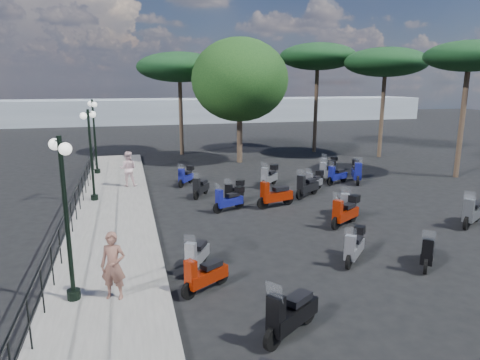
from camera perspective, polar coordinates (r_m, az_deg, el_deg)
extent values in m
plane|color=black|center=(14.94, 9.08, -7.42)|extent=(120.00, 120.00, 0.00)
cube|color=slate|center=(16.58, -16.59, -5.47)|extent=(3.00, 30.00, 0.15)
cylinder|color=black|center=(9.41, -26.30, -16.74)|extent=(0.04, 0.04, 1.10)
cylinder|color=black|center=(10.60, -24.87, -13.17)|extent=(0.04, 0.04, 1.10)
cylinder|color=black|center=(11.84, -23.77, -10.32)|extent=(0.04, 0.04, 1.10)
cylinder|color=black|center=(13.09, -22.89, -8.02)|extent=(0.04, 0.04, 1.10)
cylinder|color=black|center=(14.37, -22.17, -6.12)|extent=(0.04, 0.04, 1.10)
cylinder|color=black|center=(15.67, -21.58, -4.53)|extent=(0.04, 0.04, 1.10)
cylinder|color=black|center=(16.97, -21.07, -3.18)|extent=(0.04, 0.04, 1.10)
cylinder|color=black|center=(18.29, -20.64, -2.03)|extent=(0.04, 0.04, 1.10)
cylinder|color=black|center=(19.61, -20.27, -1.03)|extent=(0.04, 0.04, 1.10)
cylinder|color=black|center=(20.94, -19.95, -0.16)|extent=(0.04, 0.04, 1.10)
cylinder|color=black|center=(22.27, -19.67, 0.61)|extent=(0.04, 0.04, 1.10)
cylinder|color=black|center=(23.61, -19.41, 1.29)|extent=(0.04, 0.04, 1.10)
cylinder|color=black|center=(24.95, -19.19, 1.90)|extent=(0.04, 0.04, 1.10)
cylinder|color=black|center=(26.29, -18.99, 2.44)|extent=(0.04, 0.04, 1.10)
cylinder|color=black|center=(27.64, -18.80, 2.94)|extent=(0.04, 0.04, 1.10)
cylinder|color=black|center=(28.99, -18.64, 3.38)|extent=(0.04, 0.04, 1.10)
cube|color=black|center=(16.18, -21.47, -2.03)|extent=(0.04, 26.00, 0.04)
cube|color=black|center=(16.32, -21.31, -3.83)|extent=(0.04, 26.00, 0.04)
cylinder|color=black|center=(11.14, -21.28, -14.01)|extent=(0.31, 0.31, 0.23)
cylinder|color=black|center=(10.48, -22.09, -5.06)|extent=(0.11, 0.11, 3.87)
cylinder|color=black|center=(10.10, -22.94, 4.68)|extent=(0.36, 0.83, 0.04)
sphere|color=white|center=(10.53, -23.47, 4.40)|extent=(0.27, 0.27, 0.27)
sphere|color=white|center=(9.69, -22.28, 3.85)|extent=(0.27, 0.27, 0.27)
cylinder|color=black|center=(19.65, -18.82, -2.19)|extent=(0.31, 0.31, 0.23)
cylinder|color=black|center=(19.28, -19.22, 3.09)|extent=(0.11, 0.11, 3.91)
cylinder|color=black|center=(19.08, -19.62, 8.45)|extent=(0.34, 0.84, 0.04)
sphere|color=white|center=(19.48, -19.06, 8.28)|extent=(0.27, 0.27, 0.27)
sphere|color=white|center=(18.69, -20.16, 8.03)|extent=(0.27, 0.27, 0.27)
cylinder|color=black|center=(25.40, -18.48, 1.15)|extent=(0.33, 0.33, 0.25)
cylinder|color=black|center=(25.10, -18.79, 5.46)|extent=(0.11, 0.11, 4.10)
cylinder|color=black|center=(24.95, -19.11, 9.77)|extent=(0.30, 0.89, 0.04)
sphere|color=white|center=(25.40, -19.32, 9.57)|extent=(0.29, 0.29, 0.29)
sphere|color=white|center=(24.50, -18.85, 9.50)|extent=(0.29, 0.29, 0.29)
imported|color=brown|center=(10.60, -16.55, -10.90)|extent=(0.69, 0.56, 1.63)
imported|color=beige|center=(21.66, -14.69, 1.46)|extent=(0.95, 0.81, 1.73)
cylinder|color=black|center=(10.76, -6.83, -14.42)|extent=(0.43, 0.32, 0.45)
cylinder|color=black|center=(11.43, -2.48, -12.63)|extent=(0.43, 0.32, 0.45)
cube|color=maroon|center=(11.04, -4.41, -12.66)|extent=(1.19, 0.91, 0.32)
cube|color=black|center=(11.03, -3.82, -11.19)|extent=(0.62, 0.53, 0.13)
cube|color=maroon|center=(10.62, -6.58, -12.25)|extent=(0.32, 0.34, 0.65)
plane|color=white|center=(10.41, -6.87, -10.26)|extent=(0.25, 0.34, 0.34)
cylinder|color=black|center=(11.82, -6.64, -11.84)|extent=(0.29, 0.43, 0.44)
cylinder|color=black|center=(12.76, -4.87, -9.87)|extent=(0.29, 0.43, 0.44)
cube|color=#93949B|center=(12.26, -5.66, -10.03)|extent=(0.85, 1.19, 0.31)
cube|color=black|center=(12.30, -5.44, -8.66)|extent=(0.51, 0.61, 0.13)
cube|color=#93949B|center=(11.71, -6.57, -9.82)|extent=(0.34, 0.31, 0.64)
plane|color=white|center=(11.51, -6.72, -8.03)|extent=(0.34, 0.23, 0.34)
cylinder|color=black|center=(17.19, -2.97, -3.77)|extent=(0.44, 0.27, 0.45)
cylinder|color=black|center=(17.85, -0.11, -3.12)|extent=(0.44, 0.27, 0.45)
cube|color=navy|center=(17.50, -1.39, -2.89)|extent=(1.23, 0.80, 0.32)
cube|color=black|center=(17.52, -1.00, -1.98)|extent=(0.62, 0.49, 0.13)
cube|color=navy|center=(17.12, -2.79, -2.36)|extent=(0.30, 0.34, 0.65)
plane|color=white|center=(16.98, -2.95, -1.03)|extent=(0.22, 0.35, 0.34)
cube|color=black|center=(17.71, -0.06, -1.26)|extent=(0.41, 0.40, 0.24)
cylinder|color=black|center=(19.25, -5.87, -2.00)|extent=(0.32, 0.43, 0.45)
cylinder|color=black|center=(20.25, -4.62, -1.22)|extent=(0.32, 0.43, 0.45)
cube|color=black|center=(19.75, -5.18, -1.10)|extent=(0.92, 1.20, 0.32)
cube|color=black|center=(19.83, -5.02, -0.26)|extent=(0.54, 0.62, 0.13)
cube|color=black|center=(19.21, -5.81, -0.70)|extent=(0.35, 0.32, 0.65)
plane|color=white|center=(19.06, -5.90, 0.49)|extent=(0.34, 0.25, 0.35)
cylinder|color=black|center=(21.55, -7.86, -0.46)|extent=(0.32, 0.41, 0.44)
cylinder|color=black|center=(22.50, -6.62, 0.15)|extent=(0.32, 0.41, 0.44)
cube|color=navy|center=(22.03, -7.18, 0.29)|extent=(0.91, 1.15, 0.31)
cube|color=black|center=(22.11, -7.03, 1.02)|extent=(0.53, 0.60, 0.13)
cube|color=navy|center=(21.52, -7.81, 0.67)|extent=(0.34, 0.32, 0.64)
plane|color=white|center=(21.39, -7.90, 1.71)|extent=(0.33, 0.25, 0.34)
cube|color=black|center=(22.40, -6.64, 1.61)|extent=(0.41, 0.42, 0.24)
cylinder|color=black|center=(8.94, 4.38, -20.27)|extent=(0.49, 0.38, 0.52)
cylinder|color=black|center=(9.86, 9.05, -16.98)|extent=(0.49, 0.38, 0.52)
cube|color=black|center=(9.33, 7.08, -17.41)|extent=(1.36, 1.09, 0.37)
cube|color=black|center=(9.32, 7.78, -15.35)|extent=(0.71, 0.63, 0.15)
cube|color=black|center=(8.74, 4.79, -17.31)|extent=(0.38, 0.40, 0.75)
plane|color=white|center=(8.46, 4.59, -14.66)|extent=(0.30, 0.38, 0.40)
cylinder|color=black|center=(12.61, 14.29, -10.51)|extent=(0.37, 0.39, 0.44)
cylinder|color=black|center=(13.61, 15.49, -8.80)|extent=(0.37, 0.39, 0.44)
cube|color=#93949B|center=(13.09, 15.01, -8.88)|extent=(1.06, 1.09, 0.32)
cube|color=black|center=(13.14, 15.24, -7.59)|extent=(0.58, 0.60, 0.13)
cube|color=#93949B|center=(12.52, 14.49, -8.59)|extent=(0.34, 0.34, 0.65)
plane|color=white|center=(12.32, 14.53, -6.87)|extent=(0.31, 0.30, 0.34)
cube|color=black|center=(13.43, 15.66, -6.42)|extent=(0.43, 0.43, 0.24)
cylinder|color=black|center=(17.75, 3.06, -3.10)|extent=(0.53, 0.25, 0.53)
cylinder|color=black|center=(18.49, 6.44, -2.51)|extent=(0.53, 0.25, 0.53)
cube|color=maroon|center=(18.09, 4.94, -2.17)|extent=(1.47, 0.75, 0.37)
cube|color=black|center=(18.12, 5.44, -1.16)|extent=(0.72, 0.50, 0.15)
cube|color=maroon|center=(17.67, 3.32, -1.49)|extent=(0.32, 0.38, 0.77)
plane|color=white|center=(17.52, 3.16, 0.05)|extent=(0.20, 0.42, 0.41)
cylinder|color=black|center=(18.16, -1.63, -2.87)|extent=(0.36, 0.38, 0.43)
cylinder|color=black|center=(19.07, 0.00, -2.09)|extent=(0.36, 0.38, 0.43)
cube|color=black|center=(18.61, -0.73, -1.95)|extent=(1.03, 1.07, 0.31)
cube|color=black|center=(18.67, -0.50, -1.10)|extent=(0.57, 0.58, 0.13)
cube|color=black|center=(18.11, -1.52, -1.55)|extent=(0.33, 0.33, 0.63)
plane|color=white|center=(17.97, -1.61, -0.33)|extent=(0.30, 0.29, 0.34)
cube|color=black|center=(18.95, 0.03, -0.39)|extent=(0.42, 0.42, 0.24)
cylinder|color=black|center=(21.09, 3.21, -0.58)|extent=(0.40, 0.42, 0.48)
cylinder|color=black|center=(22.16, 4.53, 0.06)|extent=(0.40, 0.42, 0.48)
cube|color=#93949B|center=(21.63, 3.95, 0.24)|extent=(1.14, 1.19, 0.34)
cube|color=black|center=(21.72, 4.15, 1.05)|extent=(0.63, 0.65, 0.14)
cube|color=#93949B|center=(21.06, 3.32, 0.69)|extent=(0.37, 0.37, 0.70)
plane|color=white|center=(20.91, 3.26, 1.87)|extent=(0.33, 0.32, 0.37)
cube|color=black|center=(22.04, 4.58, 1.70)|extent=(0.47, 0.47, 0.26)
cylinder|color=black|center=(15.68, 12.66, -5.65)|extent=(0.47, 0.35, 0.49)
cylinder|color=black|center=(16.71, 14.82, -4.61)|extent=(0.47, 0.35, 0.49)
cube|color=maroon|center=(16.18, 13.90, -4.45)|extent=(1.31, 1.00, 0.35)
cube|color=black|center=(16.24, 14.26, -3.34)|extent=(0.68, 0.59, 0.14)
cube|color=maroon|center=(15.61, 12.90, -3.93)|extent=(0.35, 0.38, 0.72)
plane|color=white|center=(15.43, 12.87, -2.34)|extent=(0.28, 0.37, 0.38)
cube|color=black|center=(16.54, 14.99, -2.43)|extent=(0.47, 0.46, 0.27)
cylinder|color=black|center=(19.38, 7.97, -1.87)|extent=(0.47, 0.37, 0.50)
cylinder|color=black|center=(20.41, 9.87, -1.18)|extent=(0.47, 0.37, 0.50)
cube|color=black|center=(19.89, 9.05, -0.97)|extent=(1.32, 1.06, 0.36)
cube|color=black|center=(19.97, 9.34, -0.06)|extent=(0.69, 0.61, 0.15)
cube|color=black|center=(19.33, 8.15, -0.45)|extent=(0.37, 0.39, 0.73)
plane|color=white|center=(19.18, 8.09, 0.88)|extent=(0.29, 0.37, 0.39)
cylinder|color=black|center=(20.56, 9.05, -1.14)|extent=(0.41, 0.33, 0.44)
cylinder|color=black|center=(21.49, 10.50, -0.58)|extent=(0.41, 0.33, 0.44)
cube|color=#ABAEB6|center=(21.03, 9.87, -0.40)|extent=(1.14, 0.96, 0.31)
cube|color=black|center=(21.10, 10.10, 0.35)|extent=(0.60, 0.55, 0.13)
cube|color=#ABAEB6|center=(20.52, 9.19, 0.03)|extent=(0.32, 0.34, 0.64)
plane|color=white|center=(20.39, 9.16, 1.13)|extent=(0.26, 0.32, 0.34)
cube|color=black|center=(21.38, 10.59, 0.95)|extent=(0.42, 0.42, 0.24)
cylinder|color=black|center=(13.00, 23.51, -10.48)|extent=(0.37, 0.40, 0.45)
cylinder|color=black|center=(14.05, 23.76, -8.76)|extent=(0.37, 0.40, 0.45)
cube|color=black|center=(13.51, 23.72, -8.85)|extent=(1.04, 1.13, 0.32)
cube|color=black|center=(13.57, 23.85, -7.58)|extent=(0.58, 0.61, 0.13)
cube|color=black|center=(12.91, 23.70, -8.59)|extent=(0.35, 0.34, 0.66)
plane|color=white|center=(12.72, 23.86, -6.91)|extent=(0.32, 0.29, 0.35)
cylinder|color=black|center=(16.69, 13.75, -4.58)|extent=(0.26, 0.49, 0.48)
cylinder|color=black|center=(17.84, 13.22, -3.41)|extent=(0.26, 0.49, 0.48)
cube|color=#93949B|center=(17.26, 13.48, -3.35)|extent=(0.78, 1.35, 0.34)
cube|color=black|center=(17.35, 13.46, -2.29)|extent=(0.50, 0.67, 0.14)
cube|color=#93949B|center=(16.64, 13.80, -2.96)|extent=(0.36, 0.31, 0.71)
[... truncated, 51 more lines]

